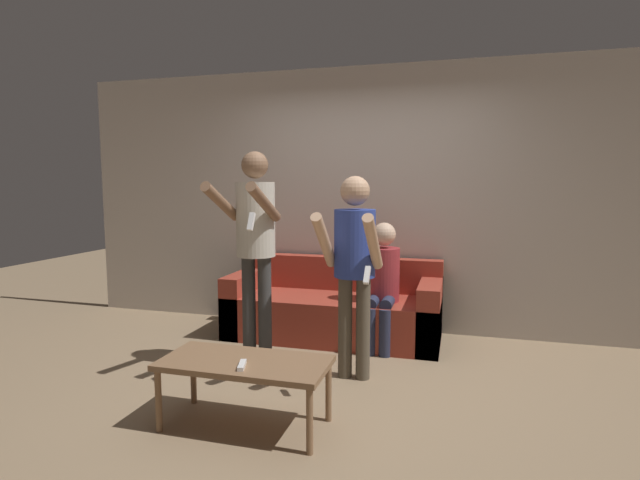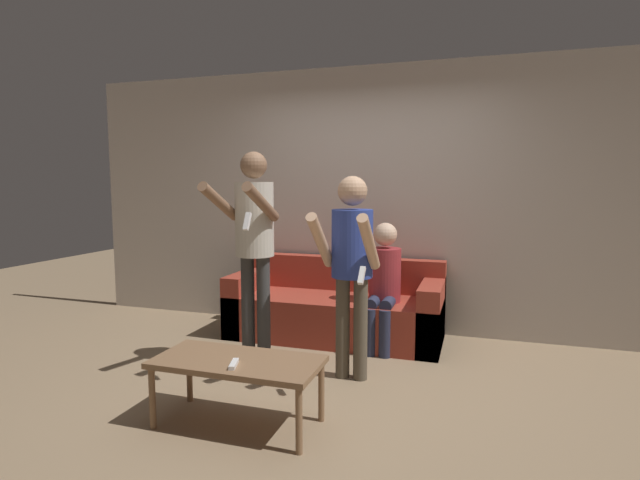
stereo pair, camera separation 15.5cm
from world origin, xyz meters
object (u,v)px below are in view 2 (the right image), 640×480
person_standing_right (351,256)px  person_seated (383,280)px  coffee_table (238,366)px  couch (336,310)px  remote_on_table (234,364)px  person_standing_left (254,234)px

person_standing_right → person_seated: person_standing_right is taller
person_standing_right → coffee_table: size_ratio=1.50×
couch → remote_on_table: (-0.05, -2.04, 0.17)m
person_standing_right → coffee_table: 1.21m
person_standing_left → person_standing_right: size_ratio=1.12×
person_seated → remote_on_table: (-0.56, -1.88, -0.20)m
person_standing_left → person_seated: 1.32m
person_standing_right → coffee_table: (-0.49, -0.94, -0.59)m
person_standing_right → remote_on_table: (-0.46, -1.05, -0.53)m
couch → person_standing_left: bearing=-112.3°
couch → person_seated: bearing=-17.8°
person_standing_left → couch: bearing=67.7°
couch → person_standing_left: size_ratio=1.17×
person_seated → couch: bearing=162.2°
person_standing_right → person_seated: 0.90m
person_standing_right → coffee_table: person_standing_right is taller
person_seated → coffee_table: (-0.59, -1.77, -0.25)m
person_standing_right → remote_on_table: person_standing_right is taller
coffee_table → remote_on_table: remote_on_table is taller
person_seated → coffee_table: size_ratio=1.11×
coffee_table → remote_on_table: 0.13m
couch → person_standing_right: size_ratio=1.31×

